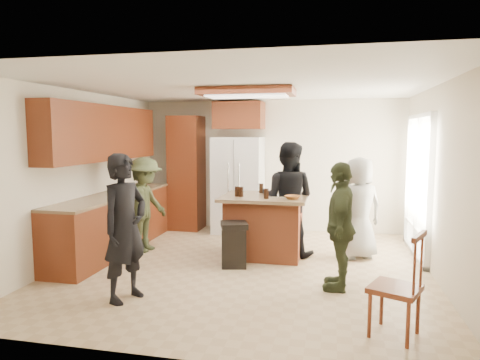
% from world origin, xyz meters
% --- Properties ---
extents(person_front_left, '(0.62, 0.72, 1.66)m').
position_xyz_m(person_front_left, '(-1.07, -1.39, 0.83)').
color(person_front_left, black).
rests_on(person_front_left, ground).
extents(person_behind_left, '(0.92, 0.65, 1.74)m').
position_xyz_m(person_behind_left, '(0.52, 0.80, 0.87)').
color(person_behind_left, black).
rests_on(person_behind_left, ground).
extents(person_behind_right, '(0.88, 0.75, 1.53)m').
position_xyz_m(person_behind_right, '(1.57, 0.82, 0.76)').
color(person_behind_right, gray).
rests_on(person_behind_right, ground).
extents(person_side_right, '(0.51, 0.93, 1.54)m').
position_xyz_m(person_side_right, '(1.28, -0.54, 0.77)').
color(person_side_right, '#353E24').
rests_on(person_side_right, ground).
extents(person_counter, '(0.64, 1.04, 1.50)m').
position_xyz_m(person_counter, '(-1.72, 0.52, 0.75)').
color(person_counter, '#3B4427').
rests_on(person_counter, ground).
extents(left_cabinetry, '(0.64, 3.00, 2.30)m').
position_xyz_m(left_cabinetry, '(-2.24, 0.40, 0.96)').
color(left_cabinetry, maroon).
rests_on(left_cabinetry, ground).
extents(back_wall_units, '(1.80, 0.60, 2.45)m').
position_xyz_m(back_wall_units, '(-1.33, 2.20, 1.38)').
color(back_wall_units, maroon).
rests_on(back_wall_units, ground).
extents(refrigerator, '(0.90, 0.76, 1.80)m').
position_xyz_m(refrigerator, '(-0.55, 2.12, 0.90)').
color(refrigerator, white).
rests_on(refrigerator, ground).
extents(kitchen_island, '(1.28, 1.03, 0.93)m').
position_xyz_m(kitchen_island, '(0.18, 0.65, 0.47)').
color(kitchen_island, '#AD4F2C').
rests_on(kitchen_island, ground).
extents(island_items, '(1.02, 0.73, 0.15)m').
position_xyz_m(island_items, '(0.35, 0.55, 0.98)').
color(island_items, silver).
rests_on(island_items, kitchen_island).
extents(trash_bin, '(0.46, 0.46, 0.63)m').
position_xyz_m(trash_bin, '(-0.15, 0.04, 0.32)').
color(trash_bin, black).
rests_on(trash_bin, ground).
extents(spindle_chair, '(0.55, 0.55, 0.99)m').
position_xyz_m(spindle_chair, '(1.78, -1.69, 0.45)').
color(spindle_chair, maroon).
rests_on(spindle_chair, ground).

